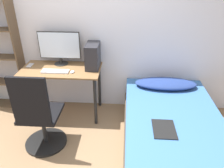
% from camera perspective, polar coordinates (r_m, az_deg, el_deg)
% --- Properties ---
extents(wall_back, '(8.00, 0.05, 2.50)m').
position_cam_1_polar(wall_back, '(3.26, -8.10, 14.17)').
color(wall_back, silver).
rests_on(wall_back, ground_plane).
extents(desk, '(1.12, 0.58, 0.75)m').
position_cam_1_polar(desk, '(3.24, -12.98, 2.03)').
color(desk, brown).
rests_on(desk, ground_plane).
extents(office_chair, '(0.52, 0.52, 1.06)m').
position_cam_1_polar(office_chair, '(2.77, -18.30, -9.05)').
color(office_chair, black).
rests_on(office_chair, ground_plane).
extents(bed, '(1.15, 1.88, 0.50)m').
position_cam_1_polar(bed, '(2.83, 15.17, -11.85)').
color(bed, '#4C3D2D').
rests_on(bed, ground_plane).
extents(pillow, '(0.88, 0.36, 0.11)m').
position_cam_1_polar(pillow, '(3.22, 13.87, 0.13)').
color(pillow, navy).
rests_on(pillow, bed).
extents(magazine, '(0.24, 0.32, 0.01)m').
position_cam_1_polar(magazine, '(2.43, 13.45, -11.36)').
color(magazine, black).
rests_on(magazine, bed).
extents(monitor, '(0.61, 0.20, 0.48)m').
position_cam_1_polar(monitor, '(3.27, -13.56, 9.43)').
color(monitor, black).
rests_on(monitor, desk).
extents(keyboard, '(0.37, 0.12, 0.02)m').
position_cam_1_polar(keyboard, '(3.10, -14.59, 3.22)').
color(keyboard, silver).
rests_on(keyboard, desk).
extents(pc_tower, '(0.18, 0.36, 0.34)m').
position_cam_1_polar(pc_tower, '(3.11, -5.04, 7.38)').
color(pc_tower, '#232328').
rests_on(pc_tower, desk).
extents(mouse, '(0.06, 0.09, 0.02)m').
position_cam_1_polar(mouse, '(3.03, -10.33, 3.14)').
color(mouse, silver).
rests_on(mouse, desk).
extents(phone, '(0.07, 0.14, 0.01)m').
position_cam_1_polar(phone, '(3.42, -20.62, 4.60)').
color(phone, '#B7B7BC').
rests_on(phone, desk).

